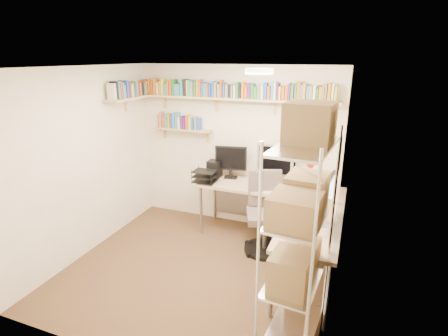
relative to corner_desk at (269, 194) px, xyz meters
The scene contains 6 objects.
ground 1.40m from the corner_desk, 127.44° to the right, with size 3.20×3.20×0.00m, color #49331F.
room_shell 1.37m from the corner_desk, 127.30° to the right, with size 3.24×3.04×2.52m.
wall_shelves 1.71m from the corner_desk, 161.60° to the left, with size 3.12×1.09×0.80m.
corner_desk is the anchor object (origin of this frame).
office_chair 0.35m from the corner_desk, 101.76° to the right, with size 0.64×0.64×1.12m.
wire_rack 1.91m from the corner_desk, 68.73° to the right, with size 0.51×0.92×2.27m.
Camera 1 is at (1.71, -3.49, 2.61)m, focal length 28.00 mm.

